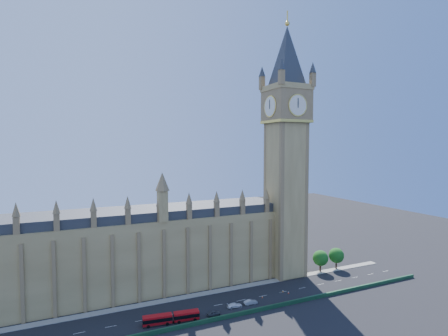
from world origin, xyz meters
name	(u,v)px	position (x,y,z in m)	size (l,w,h in m)	color
ground	(206,307)	(0.00, 0.00, 0.00)	(400.00, 400.00, 0.00)	black
palace_westminster	(112,253)	(-25.00, 22.00, 13.86)	(120.00, 20.00, 28.00)	olive
elizabeth_tower	(286,132)	(38.00, 13.99, 54.56)	(20.59, 20.59, 105.00)	olive
bridge_parapet	(218,319)	(0.00, -9.00, 0.60)	(160.00, 0.60, 1.20)	#1E4C2D
kerb_north	(196,295)	(0.00, 9.50, 0.08)	(160.00, 3.00, 0.16)	gray
tree_east_near	(321,258)	(52.22, 10.08, 5.64)	(6.00, 6.00, 8.50)	#382619
tree_east_far	(337,255)	(60.22, 10.08, 5.64)	(6.00, 6.00, 8.50)	#382619
red_bus	(171,318)	(-12.34, -4.83, 1.41)	(15.87, 4.28, 2.67)	#B10B11
car_grey	(214,313)	(0.07, -5.78, 0.67)	(1.59, 3.96, 1.35)	#44464C
car_silver	(251,302)	(13.45, -3.75, 0.70)	(1.49, 4.27, 1.41)	#A4A6AB
car_white	(235,305)	(7.90, -3.71, 0.68)	(1.91, 4.69, 1.36)	white
cone_a	(252,303)	(14.00, -3.81, 0.34)	(0.52, 0.52, 0.69)	black
cone_b	(289,293)	(28.84, -1.91, 0.35)	(0.51, 0.51, 0.70)	black
cone_c	(262,297)	(19.11, -1.29, 0.32)	(0.51, 0.51, 0.64)	black
cone_d	(283,291)	(27.83, -0.14, 0.32)	(0.54, 0.54, 0.66)	black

